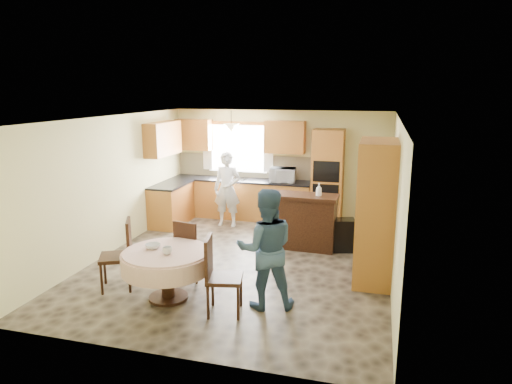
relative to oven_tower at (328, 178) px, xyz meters
The scene contains 36 objects.
floor 3.11m from the oven_tower, 113.15° to the right, with size 5.00×6.00×0.01m, color #695C49.
ceiling 3.26m from the oven_tower, 113.15° to the right, with size 5.00×6.00×0.01m, color white.
wall_back 1.21m from the oven_tower, 164.91° to the left, with size 5.00×0.02×2.50m, color #D6D089.
wall_front 5.81m from the oven_tower, 101.43° to the right, with size 5.00×0.02×2.50m, color #D6D089.
wall_left 4.54m from the oven_tower, 143.61° to the right, with size 0.02×6.00×2.50m, color #D6D089.
wall_right 3.02m from the oven_tower, 63.35° to the right, with size 0.02×6.00×2.50m, color #D6D089.
window 2.24m from the oven_tower, behind, with size 1.40×0.03×1.10m, color white.
curtain_left 2.97m from the oven_tower, behind, with size 0.22×0.02×1.15m, color white.
curtain_right 1.54m from the oven_tower, behind, with size 0.22×0.02×1.15m, color white.
base_cab_back 2.09m from the oven_tower, behind, with size 3.30×0.60×0.88m, color #C78435.
counter_back 2.01m from the oven_tower, behind, with size 3.30×0.64×0.04m, color black.
base_cab_left 3.52m from the oven_tower, 165.12° to the right, with size 0.60×1.20×0.88m, color #C78435.
counter_left 3.47m from the oven_tower, 165.12° to the right, with size 0.64×1.20×0.04m, color black.
backsplash 2.03m from the oven_tower, behind, with size 3.30×0.02×0.55m, color #CABC8E.
wall_cab_left 3.31m from the oven_tower, behind, with size 0.85×0.33×0.72m, color #B96E2E.
wall_cab_right 1.32m from the oven_tower, behind, with size 0.90×0.33×0.72m, color #B96E2E.
wall_cab_side 3.70m from the oven_tower, 165.67° to the right, with size 0.33×1.20×0.72m, color #B96E2E.
oven_tower is the anchor object (origin of this frame).
oven_upper 0.37m from the oven_tower, 90.00° to the right, with size 0.56×0.01×0.45m, color black.
oven_lower 0.44m from the oven_tower, 90.00° to the right, with size 0.56×0.01×0.45m, color black.
pendant 2.40m from the oven_tower, behind, with size 0.36×0.36×0.18m, color beige.
sideboard 1.79m from the oven_tower, 99.97° to the right, with size 1.36×0.56×0.97m, color #361D0E.
space_heater 1.88m from the oven_tower, 73.59° to the right, with size 0.45×0.31×0.61m, color black.
cupboard 3.01m from the oven_tower, 69.18° to the right, with size 0.58×1.16×2.21m, color #C78435.
dining_table 4.72m from the oven_tower, 112.08° to the right, with size 1.28×1.28×0.73m.
chair_left 4.94m from the oven_tower, 121.81° to the right, with size 0.62×0.62×1.07m.
chair_back 4.06m from the oven_tower, 115.46° to the right, with size 0.48×0.48×0.98m.
chair_right 4.66m from the oven_tower, 101.42° to the right, with size 0.55×0.55×1.07m.
framed_picture 2.73m from the oven_tower, 60.45° to the right, with size 0.06×0.61×0.50m.
microwave 1.00m from the oven_tower, behind, with size 0.57×0.39×0.32m, color silver.
person_sink 2.22m from the oven_tower, 162.18° to the right, with size 0.60×0.39×1.64m, color silver.
person_dining 4.21m from the oven_tower, 94.77° to the right, with size 0.82×0.64×1.68m, color #334F70.
bowl_sideboard 1.78m from the oven_tower, 110.65° to the right, with size 0.23×0.23×0.06m, color #B2B2B2.
bottle_sideboard 1.67m from the oven_tower, 89.03° to the right, with size 0.11×0.11×0.30m, color silver.
cup_table 4.78m from the oven_tower, 110.77° to the right, with size 0.14×0.14×0.11m, color #B2B2B2.
bowl_table 4.75m from the oven_tower, 114.91° to the right, with size 0.21×0.21×0.07m, color #B2B2B2.
Camera 1 is at (2.22, -7.21, 2.97)m, focal length 32.00 mm.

